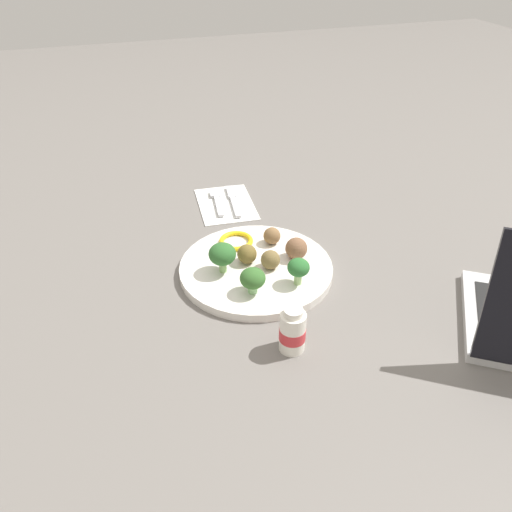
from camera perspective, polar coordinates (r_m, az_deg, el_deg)
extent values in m
plane|color=slate|center=(0.95, 0.00, -1.79)|extent=(4.00, 4.00, 0.00)
cylinder|color=white|center=(0.94, 0.00, -1.40)|extent=(0.28, 0.28, 0.02)
cylinder|color=#8CBB6C|center=(0.92, -3.62, -1.35)|extent=(0.01, 0.01, 0.02)
ellipsoid|color=#2F632C|center=(0.90, -3.68, 0.08)|extent=(0.05, 0.05, 0.04)
cylinder|color=#A2CA80|center=(0.89, 4.66, -2.53)|extent=(0.01, 0.01, 0.02)
ellipsoid|color=#2B6A2F|center=(0.88, 4.73, -1.27)|extent=(0.04, 0.04, 0.03)
cylinder|color=#8DC680|center=(0.87, -0.36, -3.67)|extent=(0.02, 0.02, 0.01)
ellipsoid|color=#35652B|center=(0.86, -0.37, -2.47)|extent=(0.04, 0.04, 0.03)
sphere|color=brown|center=(0.92, 1.61, -0.42)|extent=(0.03, 0.03, 0.03)
sphere|color=brown|center=(0.95, 4.59, 0.69)|extent=(0.04, 0.04, 0.04)
sphere|color=brown|center=(0.94, -1.01, 0.23)|extent=(0.04, 0.04, 0.04)
sphere|color=brown|center=(0.99, 1.78, 2.25)|extent=(0.03, 0.03, 0.03)
torus|color=yellow|center=(1.00, -2.21, 1.68)|extent=(0.09, 0.09, 0.01)
cube|color=white|center=(1.17, -3.36, 5.79)|extent=(0.18, 0.13, 0.01)
cube|color=silver|center=(1.15, -4.15, 5.55)|extent=(0.09, 0.02, 0.01)
cube|color=silver|center=(1.20, -4.50, 6.91)|extent=(0.03, 0.03, 0.01)
cube|color=silver|center=(1.14, -2.29, 5.47)|extent=(0.09, 0.02, 0.01)
cube|color=silver|center=(1.21, -2.80, 7.11)|extent=(0.06, 0.03, 0.01)
cylinder|color=white|center=(0.78, 4.05, -8.38)|extent=(0.04, 0.04, 0.07)
cylinder|color=red|center=(0.78, 4.04, -8.56)|extent=(0.04, 0.04, 0.02)
cylinder|color=silver|center=(0.75, 4.17, -6.23)|extent=(0.03, 0.03, 0.01)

